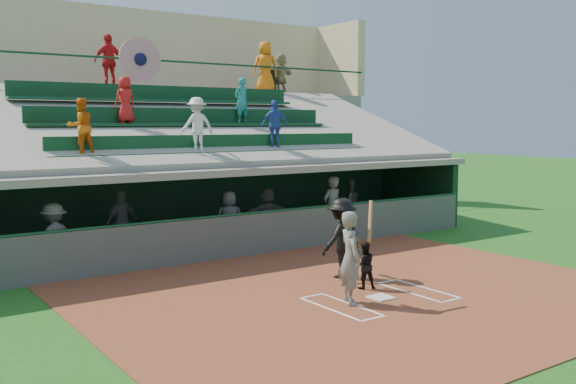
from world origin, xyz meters
TOP-DOWN VIEW (x-y plane):
  - ground at (0.00, 0.00)m, footprint 100.00×100.00m
  - dirt_slab at (0.00, 0.50)m, footprint 11.00×9.00m
  - home_plate at (0.00, 0.00)m, footprint 0.43×0.43m
  - batters_box_chalk at (0.00, 0.00)m, footprint 2.65×1.85m
  - dugout_floor at (0.00, 6.75)m, footprint 16.00×3.50m
  - concourse_slab at (0.00, 13.50)m, footprint 20.00×3.00m
  - grandstand at (-0.01, 10.51)m, footprint 20.40×10.40m
  - batter_at_plate at (-0.73, 0.06)m, footprint 0.94×0.80m
  - catcher at (0.23, 0.76)m, footprint 0.59×0.53m
  - home_umpire at (0.47, 1.79)m, footprint 1.25×0.85m
  - dugout_bench at (-0.11, 8.05)m, footprint 13.76×4.99m
  - dugout_player_a at (-4.68, 5.78)m, footprint 1.17×0.87m
  - dugout_player_b at (-2.73, 6.78)m, footprint 1.09×0.76m
  - dugout_player_c at (0.08, 6.09)m, footprint 0.90×0.75m
  - dugout_player_d at (1.55, 6.48)m, footprint 1.48×0.64m
  - dugout_player_e at (3.20, 5.52)m, footprint 0.73×0.53m
  - dugout_player_f at (5.06, 6.91)m, footprint 0.82×0.68m
  - trash_bin at (5.75, 12.78)m, footprint 0.63×0.63m
  - concourse_staff_a at (-0.87, 12.56)m, footprint 1.14×0.61m
  - concourse_staff_b at (5.23, 12.22)m, footprint 1.14×0.95m
  - concourse_staff_c at (6.44, 12.93)m, footprint 1.63×0.79m

SIDE VIEW (x-z plane):
  - ground at x=0.00m, z-range 0.00..0.00m
  - dirt_slab at x=0.00m, z-range 0.00..0.02m
  - dugout_floor at x=0.00m, z-range 0.00..0.04m
  - batters_box_chalk at x=0.00m, z-range 0.02..0.03m
  - home_plate at x=0.00m, z-range 0.02..0.05m
  - dugout_bench at x=-0.11m, z-range 0.04..0.47m
  - catcher at x=0.23m, z-range 0.02..1.01m
  - dugout_player_d at x=1.55m, z-range 0.04..1.59m
  - dugout_player_c at x=0.08m, z-range 0.04..1.61m
  - dugout_player_f at x=5.06m, z-range 0.04..1.61m
  - dugout_player_a at x=-4.68m, z-range 0.04..1.65m
  - dugout_player_b at x=-2.73m, z-range 0.04..1.76m
  - home_umpire at x=0.47m, z-range 0.02..1.80m
  - batter_at_plate at x=-0.73m, z-range -0.06..1.90m
  - dugout_player_e at x=3.20m, z-range 0.04..1.90m
  - grandstand at x=-0.01m, z-range -1.64..6.16m
  - concourse_slab at x=0.00m, z-range 0.00..4.60m
  - trash_bin at x=5.75m, z-range 4.60..5.54m
  - concourse_staff_c at x=6.44m, z-range 4.60..6.28m
  - concourse_staff_a at x=-0.87m, z-range 4.60..6.45m
  - concourse_staff_b at x=5.23m, z-range 4.60..6.60m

